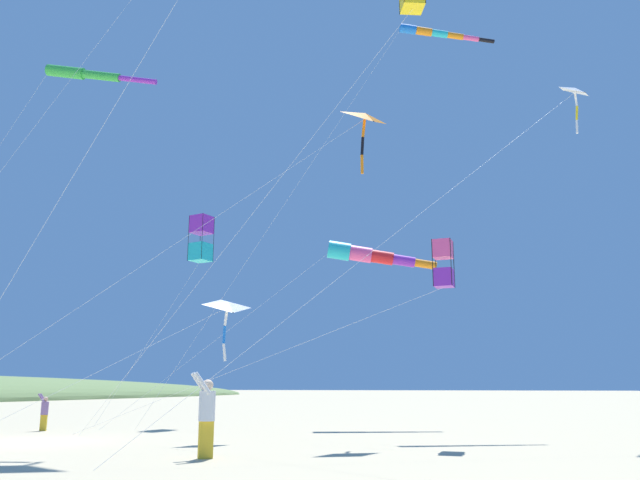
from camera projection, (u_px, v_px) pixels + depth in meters
The scene contains 11 objects.
ground_plane at pixel (25, 442), 19.41m from camera, with size 600.00×600.00×0.00m, color #C6B58C.
person_adult_flyer at pixel (206, 411), 15.10m from camera, with size 0.69×0.68×1.95m.
person_child_green_jacket at pixel (44, 410), 24.40m from camera, with size 0.48×0.43×1.37m.
kite_windsock_red_high_left at pixel (434, 34), 28.89m from camera, with size 14.04×5.33×17.30m.
kite_windsock_checkered_midright at pixel (85, 74), 21.88m from camera, with size 5.41×5.93×12.30m.
kite_windsock_white_trailing at pixel (367, 255), 28.11m from camera, with size 12.07×6.46×7.80m.
kite_box_long_streamer_left at pixel (201, 239), 29.45m from camera, with size 3.31×3.41×9.19m.
kite_delta_magenta_far_left at pixel (227, 307), 20.50m from camera, with size 5.33×6.80×4.40m.
kite_box_purple_drifting at pixel (443, 264), 19.28m from camera, with size 13.27×0.56×5.87m.
kite_delta_rainbow_low_near at pixel (364, 118), 22.38m from camera, with size 11.57×9.14×11.04m.
kite_delta_striped_overhead at pixel (574, 92), 22.99m from camera, with size 10.60×12.68×12.10m.
Camera 1 is at (15.19, -16.04, 1.60)m, focal length 36.60 mm.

